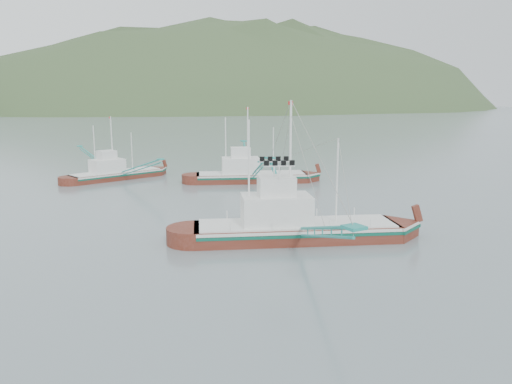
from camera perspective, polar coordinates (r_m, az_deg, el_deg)
ground at (r=40.68m, az=4.21°, el=-5.80°), size 1200.00×1200.00×0.00m
main_boat at (r=40.90m, az=4.44°, el=-2.08°), size 17.12×28.89×12.26m
bg_boat_far at (r=74.48m, az=-15.80°, el=2.74°), size 13.67×23.59×9.69m
bg_boat_right at (r=69.20m, az=-0.62°, el=3.00°), size 15.54×26.20×11.15m
headland_right at (r=531.44m, az=-0.17°, el=9.46°), size 684.00×432.00×306.00m
ridge_distant at (r=594.69m, az=-24.99°, el=8.61°), size 960.00×400.00×240.00m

